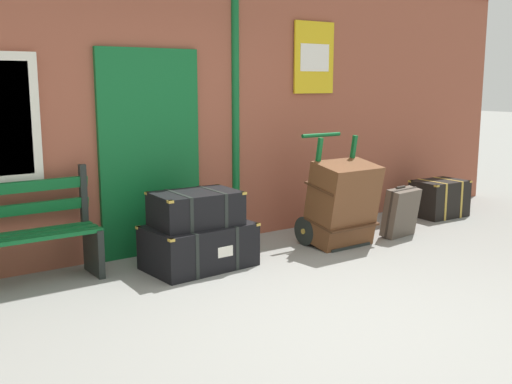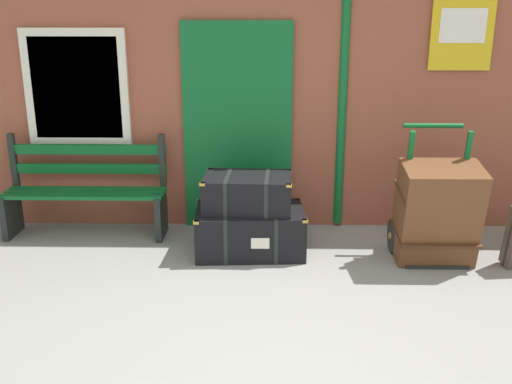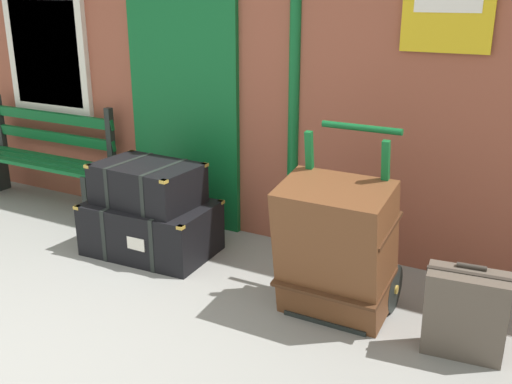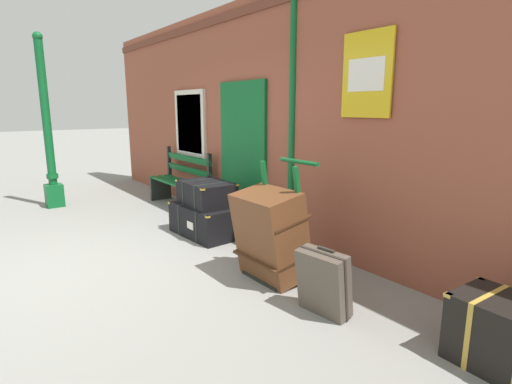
% 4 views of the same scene
% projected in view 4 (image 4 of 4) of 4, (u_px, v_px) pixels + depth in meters
% --- Properties ---
extents(ground_plane, '(60.00, 60.00, 0.00)m').
position_uv_depth(ground_plane, '(81.00, 269.00, 4.38)').
color(ground_plane, gray).
extents(brick_facade, '(10.40, 0.35, 3.20)m').
position_uv_depth(brick_facade, '(267.00, 117.00, 5.59)').
color(brick_facade, brown).
rests_on(brick_facade, ground).
extents(lamp_post, '(0.28, 0.28, 2.95)m').
position_uv_depth(lamp_post, '(49.00, 144.00, 6.91)').
color(lamp_post, '#0F5B28').
rests_on(lamp_post, ground).
extents(platform_bench, '(1.60, 0.43, 1.01)m').
position_uv_depth(platform_bench, '(181.00, 182.00, 7.04)').
color(platform_bench, '#0F5B28').
rests_on(platform_bench, ground).
extents(steamer_trunk_base, '(1.05, 0.71, 0.43)m').
position_uv_depth(steamer_trunk_base, '(207.00, 220.00, 5.52)').
color(steamer_trunk_base, black).
rests_on(steamer_trunk_base, ground).
extents(steamer_trunk_middle, '(0.83, 0.58, 0.33)m').
position_uv_depth(steamer_trunk_middle, '(206.00, 193.00, 5.47)').
color(steamer_trunk_middle, black).
rests_on(steamer_trunk_middle, steamer_trunk_base).
extents(porters_trolley, '(0.71, 0.56, 1.21)m').
position_uv_depth(porters_trolley, '(283.00, 250.00, 4.18)').
color(porters_trolley, black).
rests_on(porters_trolley, ground).
extents(large_brown_trunk, '(0.70, 0.58, 0.94)m').
position_uv_depth(large_brown_trunk, '(271.00, 235.00, 4.03)').
color(large_brown_trunk, brown).
rests_on(large_brown_trunk, ground).
extents(suitcase_tan, '(0.47, 0.30, 0.59)m').
position_uv_depth(suitcase_tan, '(323.00, 282.00, 3.37)').
color(suitcase_tan, '#51473D').
rests_on(suitcase_tan, ground).
extents(corner_trunk, '(0.71, 0.52, 0.49)m').
position_uv_depth(corner_trunk, '(509.00, 337.00, 2.65)').
color(corner_trunk, black).
rests_on(corner_trunk, ground).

